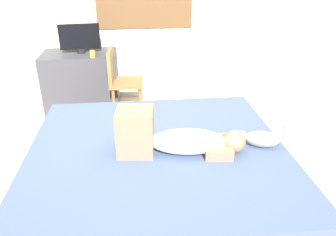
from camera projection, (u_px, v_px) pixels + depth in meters
ground_plane at (150, 206)px, 2.63m from camera, size 16.00×16.00×0.00m
bed at (158, 175)px, 2.60m from camera, size 1.99×1.91×0.49m
person_lying at (174, 138)px, 2.39m from camera, size 0.94×0.35×0.34m
cat at (260, 139)px, 2.48m from camera, size 0.35×0.19×0.21m
desk at (82, 82)px, 4.17m from camera, size 0.90×0.56×0.74m
tv_monitor at (80, 38)px, 3.93m from camera, size 0.48×0.10×0.35m
cup at (92, 54)px, 3.82m from camera, size 0.06×0.06×0.08m
chair_by_desk at (120, 79)px, 3.86m from camera, size 0.40×0.40×0.86m
curtain_left at (76, 9)px, 4.05m from camera, size 0.44×0.06×2.44m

